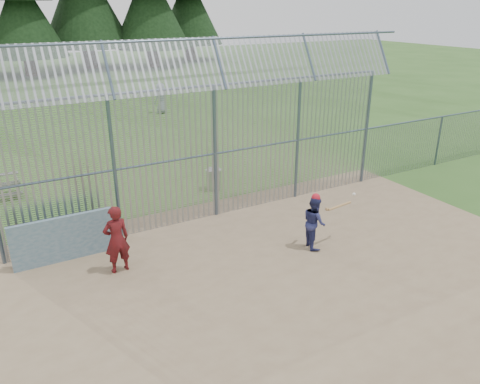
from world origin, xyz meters
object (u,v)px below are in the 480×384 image
dugout_wall (64,239)px  batter (314,222)px  onlooker (117,239)px  trash_can (214,179)px

dugout_wall → batter: 6.46m
dugout_wall → onlooker: size_ratio=1.45×
onlooker → dugout_wall: bearing=-53.2°
onlooker → trash_can: (4.45, 3.78, -0.50)m
batter → trash_can: (-0.45, 5.11, -0.36)m
trash_can → dugout_wall: bearing=-154.8°
onlooker → trash_can: bearing=-144.3°
batter → onlooker: (-4.91, 1.34, 0.14)m
dugout_wall → batter: (5.95, -2.52, 0.12)m
batter → trash_can: bearing=20.0°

